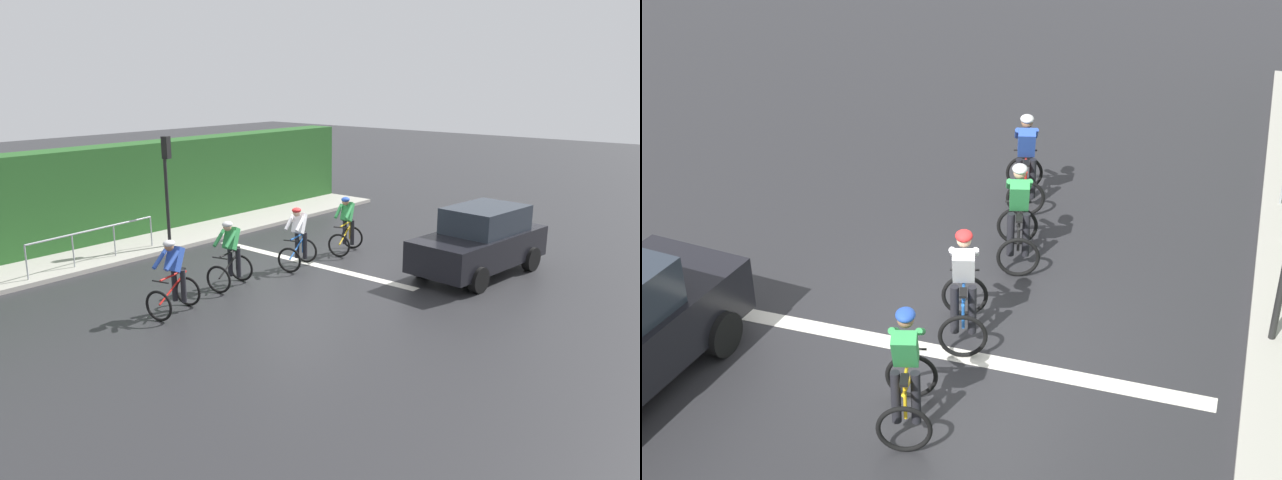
{
  "view_description": "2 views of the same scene",
  "coord_description": "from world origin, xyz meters",
  "views": [
    {
      "loc": [
        -11.08,
        12.14,
        5.03
      ],
      "look_at": [
        -0.62,
        -0.25,
        0.81
      ],
      "focal_mm": 35.52,
      "sensor_mm": 36.0,
      "label": 1
    },
    {
      "loc": [
        3.29,
        -10.41,
        7.75
      ],
      "look_at": [
        -0.46,
        1.19,
        0.85
      ],
      "focal_mm": 52.76,
      "sensor_mm": 36.0,
      "label": 2
    }
  ],
  "objects": [
    {
      "name": "ground_plane",
      "position": [
        0.0,
        0.0,
        0.0
      ],
      "size": [
        80.0,
        80.0,
        0.0
      ],
      "primitive_type": "plane",
      "color": "#28282B"
    },
    {
      "name": "stone_wall_low",
      "position": [
        6.09,
        2.0,
        0.25
      ],
      "size": [
        0.44,
        21.37,
        0.49
      ],
      "primitive_type": "cube",
      "color": "gray",
      "rests_on": "ground"
    },
    {
      "name": "sidewalk_kerb",
      "position": [
        5.19,
        2.0,
        0.06
      ],
      "size": [
        2.8,
        21.37,
        0.12
      ],
      "primitive_type": "cube",
      "color": "#ADA89E",
      "rests_on": "ground"
    },
    {
      "name": "cyclist_second",
      "position": [
        0.13,
        2.24,
        0.8
      ],
      "size": [
        0.95,
        1.22,
        1.66
      ],
      "color": "black",
      "rests_on": "ground"
    },
    {
      "name": "pedestrian_railing_kerbside",
      "position": [
        4.29,
        3.43,
        0.8
      ],
      "size": [
        0.43,
        3.97,
        1.03
      ],
      "color": "#999EA3",
      "rests_on": "ground"
    },
    {
      "name": "cyclist_fourth",
      "position": [
        -0.12,
        -2.04,
        0.8
      ],
      "size": [
        0.95,
        1.22,
        1.66
      ],
      "color": "black",
      "rests_on": "ground"
    },
    {
      "name": "car_black",
      "position": [
        -4.03,
        -2.65,
        0.87
      ],
      "size": [
        2.19,
        4.25,
        1.76
      ],
      "color": "black",
      "rests_on": "ground"
    },
    {
      "name": "traffic_light_near_crossing",
      "position": [
        4.11,
        1.05,
        2.22
      ],
      "size": [
        0.25,
        0.31,
        3.34
      ],
      "color": "black",
      "rests_on": "ground"
    },
    {
      "name": "road_marking_stop_line",
      "position": [
        0.0,
        -0.48,
        0.0
      ],
      "size": [
        7.0,
        0.3,
        0.01
      ],
      "primitive_type": "cube",
      "color": "silver",
      "rests_on": "ground"
    },
    {
      "name": "cyclist_lead",
      "position": [
        -0.27,
        4.24,
        0.8
      ],
      "size": [
        0.95,
        1.22,
        1.66
      ],
      "color": "black",
      "rests_on": "ground"
    },
    {
      "name": "hedge_wall",
      "position": [
        6.39,
        2.0,
        1.48
      ],
      "size": [
        1.1,
        21.37,
        2.96
      ],
      "primitive_type": "cube",
      "color": "#265623",
      "rests_on": "ground"
    },
    {
      "name": "cyclist_mid",
      "position": [
        -0.05,
        -0.03,
        0.8
      ],
      "size": [
        0.95,
        1.23,
        1.66
      ],
      "color": "black",
      "rests_on": "ground"
    }
  ]
}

